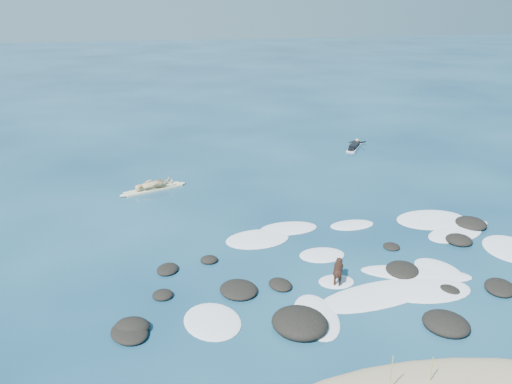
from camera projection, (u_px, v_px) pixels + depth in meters
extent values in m
plane|color=#0A2642|center=(331.00, 253.00, 19.27)|extent=(160.00, 160.00, 0.00)
cylinder|color=#9A994A|center=(431.00, 372.00, 12.57)|extent=(0.04, 0.08, 0.80)
cylinder|color=#9A994A|center=(391.00, 375.00, 12.19)|extent=(0.14, 0.27, 1.14)
ellipsoid|color=black|center=(446.00, 324.00, 15.09)|extent=(1.54, 1.63, 0.43)
ellipsoid|color=black|center=(168.00, 269.00, 18.07)|extent=(0.92, 1.02, 0.23)
ellipsoid|color=black|center=(500.00, 288.00, 16.96)|extent=(1.28, 1.41, 0.28)
ellipsoid|color=black|center=(459.00, 240.00, 20.06)|extent=(1.13, 1.18, 0.34)
ellipsoid|color=black|center=(129.00, 333.00, 14.76)|extent=(1.34, 1.46, 0.27)
ellipsoid|color=black|center=(402.00, 270.00, 18.01)|extent=(1.39, 1.48, 0.29)
ellipsoid|color=black|center=(471.00, 224.00, 21.44)|extent=(1.16, 1.30, 0.37)
ellipsoid|color=black|center=(450.00, 290.00, 16.89)|extent=(0.72, 0.78, 0.17)
ellipsoid|color=black|center=(280.00, 285.00, 17.14)|extent=(0.87, 1.00, 0.23)
ellipsoid|color=black|center=(132.00, 327.00, 14.96)|extent=(1.13, 1.02, 0.41)
ellipsoid|color=black|center=(239.00, 290.00, 16.83)|extent=(1.36, 1.46, 0.29)
ellipsoid|color=black|center=(300.00, 323.00, 15.06)|extent=(1.91, 1.99, 0.56)
ellipsoid|color=black|center=(163.00, 295.00, 16.57)|extent=(0.75, 0.75, 0.24)
ellipsoid|color=black|center=(209.00, 260.00, 18.68)|extent=(0.62, 0.59, 0.24)
ellipsoid|color=black|center=(391.00, 247.00, 19.69)|extent=(0.66, 0.73, 0.15)
ellipsoid|color=white|center=(322.00, 255.00, 19.12)|extent=(1.59, 1.21, 0.12)
ellipsoid|color=white|center=(212.00, 321.00, 15.36)|extent=(1.87, 2.20, 0.12)
ellipsoid|color=white|center=(258.00, 239.00, 20.33)|extent=(2.60, 2.03, 0.12)
ellipsoid|color=white|center=(416.00, 274.00, 17.90)|extent=(3.60, 2.13, 0.12)
ellipsoid|color=white|center=(378.00, 295.00, 16.66)|extent=(4.19, 2.26, 0.12)
ellipsoid|color=white|center=(352.00, 225.00, 21.51)|extent=(1.83, 1.13, 0.12)
ellipsoid|color=white|center=(438.00, 270.00, 18.11)|extent=(1.67, 2.08, 0.12)
ellipsoid|color=white|center=(455.00, 233.00, 20.78)|extent=(2.76, 2.12, 0.12)
ellipsoid|color=white|center=(431.00, 220.00, 22.00)|extent=(2.86, 2.10, 0.12)
ellipsoid|color=white|center=(510.00, 249.00, 19.58)|extent=(2.20, 2.59, 0.12)
ellipsoid|color=white|center=(289.00, 228.00, 21.22)|extent=(2.24, 1.32, 0.12)
ellipsoid|color=white|center=(447.00, 224.00, 21.61)|extent=(3.33, 1.40, 0.12)
ellipsoid|color=white|center=(426.00, 290.00, 16.96)|extent=(2.86, 1.79, 0.12)
ellipsoid|color=white|center=(316.00, 317.00, 15.58)|extent=(1.31, 2.45, 0.12)
ellipsoid|color=white|center=(336.00, 282.00, 17.41)|extent=(1.10, 0.90, 0.12)
cube|color=beige|center=(153.00, 189.00, 25.16)|extent=(2.62, 1.56, 0.09)
ellipsoid|color=beige|center=(180.00, 184.00, 25.86)|extent=(0.60, 0.49, 0.10)
ellipsoid|color=beige|center=(125.00, 195.00, 24.46)|extent=(0.60, 0.49, 0.10)
imported|color=tan|center=(152.00, 170.00, 24.85)|extent=(0.62, 0.73, 1.70)
cube|color=silver|center=(354.00, 148.00, 31.58)|extent=(1.43, 1.89, 0.07)
ellipsoid|color=silver|center=(358.00, 143.00, 32.44)|extent=(0.43, 0.49, 0.07)
cube|color=black|center=(354.00, 145.00, 31.54)|extent=(0.95, 1.21, 0.20)
sphere|color=tan|center=(357.00, 140.00, 32.11)|extent=(0.28, 0.28, 0.21)
cylinder|color=black|center=(353.00, 141.00, 32.35)|extent=(0.50, 0.16, 0.22)
cylinder|color=black|center=(362.00, 142.00, 32.17)|extent=(0.35, 0.45, 0.22)
cube|color=black|center=(352.00, 149.00, 30.97)|extent=(0.52, 0.58, 0.12)
cylinder|color=black|center=(338.00, 270.00, 17.16)|extent=(0.46, 0.62, 0.27)
sphere|color=black|center=(339.00, 266.00, 17.39)|extent=(0.37, 0.37, 0.28)
sphere|color=black|center=(337.00, 274.00, 16.93)|extent=(0.33, 0.33, 0.25)
sphere|color=black|center=(339.00, 261.00, 17.50)|extent=(0.26, 0.26, 0.20)
cone|color=black|center=(340.00, 260.00, 17.62)|extent=(0.15, 0.16, 0.11)
cone|color=black|center=(338.00, 258.00, 17.48)|extent=(0.11, 0.10, 0.10)
cone|color=black|center=(341.00, 259.00, 17.46)|extent=(0.11, 0.10, 0.10)
cylinder|color=black|center=(336.00, 275.00, 17.45)|extent=(0.09, 0.09, 0.36)
cylinder|color=black|center=(340.00, 276.00, 17.42)|extent=(0.09, 0.09, 0.36)
cylinder|color=black|center=(335.00, 281.00, 17.10)|extent=(0.09, 0.09, 0.36)
cylinder|color=black|center=(340.00, 282.00, 17.07)|extent=(0.09, 0.09, 0.36)
cylinder|color=black|center=(337.00, 274.00, 16.80)|extent=(0.15, 0.26, 0.16)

